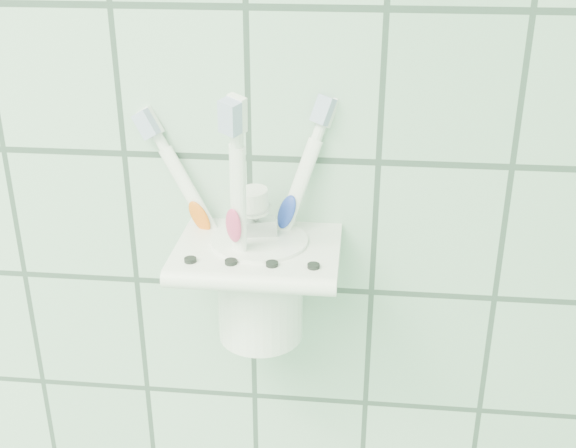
# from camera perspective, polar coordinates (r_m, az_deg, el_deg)

# --- Properties ---
(holder_bracket) EXTENTS (0.13, 0.11, 0.04)m
(holder_bracket) POSITION_cam_1_polar(r_m,az_deg,el_deg) (0.59, -2.36, -2.40)
(holder_bracket) COLOR white
(holder_bracket) RESTS_ON wall_back
(cup) EXTENTS (0.08, 0.08, 0.09)m
(cup) POSITION_cam_1_polar(r_m,az_deg,el_deg) (0.61, -2.22, -4.74)
(cup) COLOR white
(cup) RESTS_ON holder_bracket
(toothbrush_pink) EXTENTS (0.10, 0.04, 0.20)m
(toothbrush_pink) POSITION_cam_1_polar(r_m,az_deg,el_deg) (0.60, -2.32, 1.11)
(toothbrush_pink) COLOR white
(toothbrush_pink) RESTS_ON cup
(toothbrush_blue) EXTENTS (0.07, 0.06, 0.21)m
(toothbrush_blue) POSITION_cam_1_polar(r_m,az_deg,el_deg) (0.59, -3.31, 0.75)
(toothbrush_blue) COLOR white
(toothbrush_blue) RESTS_ON cup
(toothbrush_orange) EXTENTS (0.03, 0.06, 0.22)m
(toothbrush_orange) POSITION_cam_1_polar(r_m,az_deg,el_deg) (0.58, -4.04, 1.22)
(toothbrush_orange) COLOR white
(toothbrush_orange) RESTS_ON cup
(toothpaste_tube) EXTENTS (0.04, 0.03, 0.13)m
(toothpaste_tube) POSITION_cam_1_polar(r_m,az_deg,el_deg) (0.61, -1.83, -1.44)
(toothpaste_tube) COLOR silver
(toothpaste_tube) RESTS_ON cup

